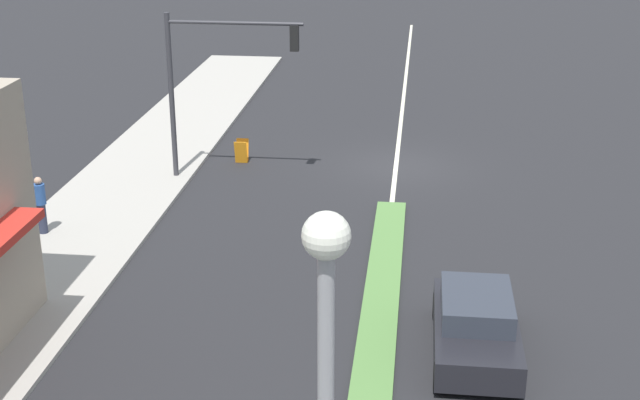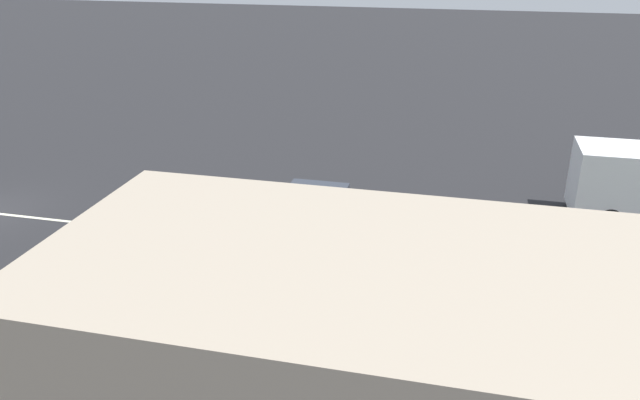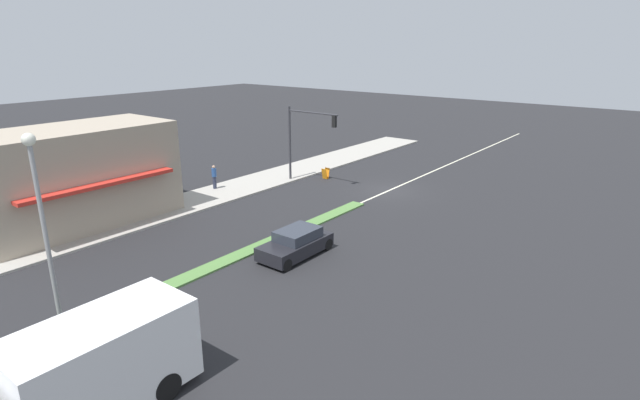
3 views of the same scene
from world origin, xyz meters
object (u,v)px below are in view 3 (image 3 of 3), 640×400
(street_lamp, at_px, (41,211))
(sedan_dark, at_px, (296,243))
(traffic_signal_main, at_px, (304,132))
(warning_aframe_sign, at_px, (326,173))
(delivery_truck, at_px, (73,380))
(pedestrian, at_px, (214,176))

(street_lamp, relative_size, sedan_dark, 1.84)
(traffic_signal_main, relative_size, warning_aframe_sign, 6.69)
(street_lamp, bearing_deg, delivery_truck, 158.92)
(traffic_signal_main, height_order, pedestrian, traffic_signal_main)
(traffic_signal_main, relative_size, sedan_dark, 1.40)
(sedan_dark, bearing_deg, street_lamp, 78.37)
(warning_aframe_sign, relative_size, delivery_truck, 0.11)
(pedestrian, distance_m, warning_aframe_sign, 8.70)
(street_lamp, height_order, warning_aframe_sign, street_lamp)
(warning_aframe_sign, height_order, delivery_truck, delivery_truck)
(traffic_signal_main, distance_m, warning_aframe_sign, 4.04)
(traffic_signal_main, bearing_deg, delivery_truck, 115.51)
(delivery_truck, bearing_deg, sedan_dark, -77.48)
(warning_aframe_sign, distance_m, delivery_truck, 27.47)
(street_lamp, distance_m, sedan_dark, 11.66)
(street_lamp, bearing_deg, pedestrian, -57.71)
(pedestrian, xyz_separation_m, delivery_truck, (-15.05, 17.83, 0.44))
(traffic_signal_main, height_order, warning_aframe_sign, traffic_signal_main)
(pedestrian, height_order, delivery_truck, delivery_truck)
(sedan_dark, bearing_deg, warning_aframe_sign, -58.33)
(warning_aframe_sign, bearing_deg, traffic_signal_main, 76.10)
(street_lamp, distance_m, delivery_truck, 6.30)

